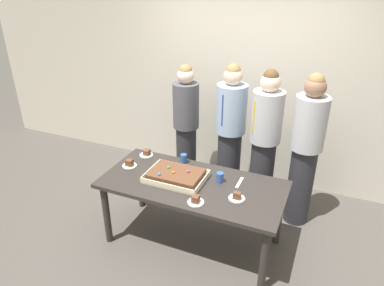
# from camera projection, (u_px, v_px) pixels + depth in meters

# --- Properties ---
(ground_plane) EXTENTS (12.00, 12.00, 0.00)m
(ground_plane) POSITION_uv_depth(u_px,v_px,m) (193.00, 241.00, 3.76)
(ground_plane) COLOR #4C4742
(interior_back_panel) EXTENTS (8.00, 0.12, 3.00)m
(interior_back_panel) POSITION_uv_depth(u_px,v_px,m) (243.00, 67.00, 4.42)
(interior_back_panel) COLOR beige
(interior_back_panel) RESTS_ON ground_plane
(party_table) EXTENTS (1.79, 0.84, 0.73)m
(party_table) POSITION_uv_depth(u_px,v_px,m) (193.00, 190.00, 3.48)
(party_table) COLOR #2D2826
(party_table) RESTS_ON ground_plane
(sheet_cake) EXTENTS (0.57, 0.41, 0.11)m
(sheet_cake) POSITION_uv_depth(u_px,v_px,m) (176.00, 176.00, 3.48)
(sheet_cake) COLOR beige
(sheet_cake) RESTS_ON party_table
(plated_slice_near_left) EXTENTS (0.15, 0.15, 0.07)m
(plated_slice_near_left) POSITION_uv_depth(u_px,v_px,m) (237.00, 197.00, 3.19)
(plated_slice_near_left) COLOR white
(plated_slice_near_left) RESTS_ON party_table
(plated_slice_near_right) EXTENTS (0.15, 0.15, 0.07)m
(plated_slice_near_right) POSITION_uv_depth(u_px,v_px,m) (196.00, 201.00, 3.13)
(plated_slice_near_right) COLOR white
(plated_slice_near_right) RESTS_ON party_table
(plated_slice_far_left) EXTENTS (0.15, 0.15, 0.08)m
(plated_slice_far_left) POSITION_uv_depth(u_px,v_px,m) (129.00, 164.00, 3.72)
(plated_slice_far_left) COLOR white
(plated_slice_far_left) RESTS_ON party_table
(plated_slice_far_right) EXTENTS (0.15, 0.15, 0.07)m
(plated_slice_far_right) POSITION_uv_depth(u_px,v_px,m) (147.00, 154.00, 3.94)
(plated_slice_far_right) COLOR white
(plated_slice_far_right) RESTS_ON party_table
(drink_cup_nearest) EXTENTS (0.07, 0.07, 0.10)m
(drink_cup_nearest) POSITION_uv_depth(u_px,v_px,m) (184.00, 159.00, 3.78)
(drink_cup_nearest) COLOR #2D5199
(drink_cup_nearest) RESTS_ON party_table
(drink_cup_middle) EXTENTS (0.07, 0.07, 0.10)m
(drink_cup_middle) POSITION_uv_depth(u_px,v_px,m) (220.00, 177.00, 3.44)
(drink_cup_middle) COLOR #2D5199
(drink_cup_middle) RESTS_ON party_table
(cake_server_utensil) EXTENTS (0.03, 0.20, 0.01)m
(cake_server_utensil) POSITION_uv_depth(u_px,v_px,m) (240.00, 183.00, 3.44)
(cake_server_utensil) COLOR silver
(cake_server_utensil) RESTS_ON party_table
(person_serving_front) EXTENTS (0.34, 0.34, 1.72)m
(person_serving_front) POSITION_uv_depth(u_px,v_px,m) (306.00, 150.00, 3.71)
(person_serving_front) COLOR #28282D
(person_serving_front) RESTS_ON ground_plane
(person_green_shirt_behind) EXTENTS (0.35, 0.35, 1.69)m
(person_green_shirt_behind) POSITION_uv_depth(u_px,v_px,m) (230.00, 132.00, 4.15)
(person_green_shirt_behind) COLOR #28282D
(person_green_shirt_behind) RESTS_ON ground_plane
(person_striped_tie_right) EXTENTS (0.32, 0.32, 1.62)m
(person_striped_tie_right) POSITION_uv_depth(u_px,v_px,m) (186.00, 126.00, 4.39)
(person_striped_tie_right) COLOR #28282D
(person_striped_tie_right) RESTS_ON ground_plane
(person_far_right_suit) EXTENTS (0.34, 0.34, 1.70)m
(person_far_right_suit) POSITION_uv_depth(u_px,v_px,m) (264.00, 142.00, 3.90)
(person_far_right_suit) COLOR #28282D
(person_far_right_suit) RESTS_ON ground_plane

